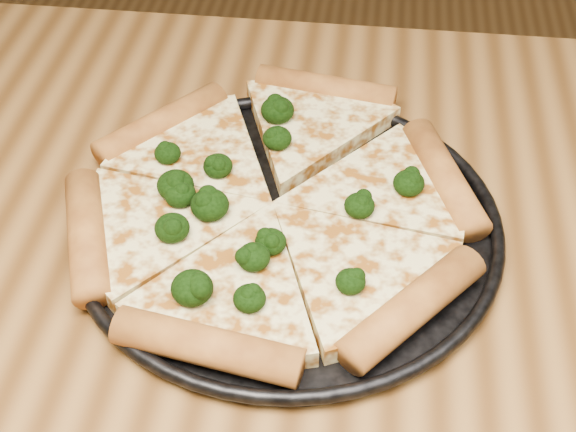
# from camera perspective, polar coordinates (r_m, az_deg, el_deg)

# --- Properties ---
(pizza_pan) EXTENTS (0.33, 0.33, 0.02)m
(pizza_pan) POSITION_cam_1_polar(r_m,az_deg,el_deg) (0.62, 0.00, -0.56)
(pizza_pan) COLOR black
(pizza_pan) RESTS_ON dining_table
(pizza) EXTENTS (0.33, 0.35, 0.03)m
(pizza) POSITION_cam_1_polar(r_m,az_deg,el_deg) (0.62, -1.02, 1.00)
(pizza) COLOR #FFEC9C
(pizza) RESTS_ON pizza_pan
(broccoli_florets) EXTENTS (0.22, 0.24, 0.02)m
(broccoli_florets) POSITION_cam_1_polar(r_m,az_deg,el_deg) (0.61, -3.18, 1.03)
(broccoli_florets) COLOR black
(broccoli_florets) RESTS_ON pizza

